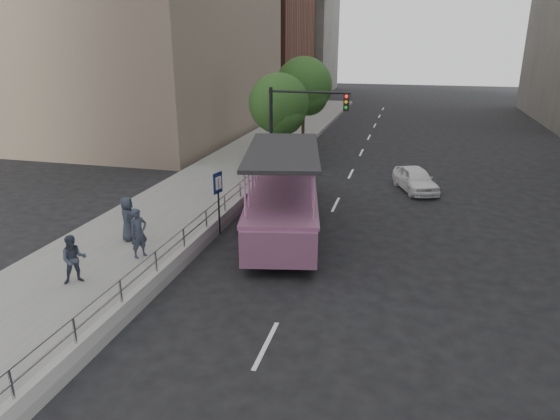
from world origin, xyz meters
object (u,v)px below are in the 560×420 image
object	(u,v)px
pedestrian_far	(128,219)
pedestrian_mid	(74,259)
pedestrian_near	(139,233)
car	(415,179)
parking_sign	(218,196)
street_tree_far	(305,88)
street_tree_near	(280,106)
duck_boat	(284,194)
traffic_signal	(293,121)

from	to	relation	value
pedestrian_far	pedestrian_mid	bearing A→B (deg)	164.94
pedestrian_near	pedestrian_mid	bearing A→B (deg)	-175.77
car	parking_sign	distance (m)	11.35
street_tree_far	street_tree_near	bearing A→B (deg)	-91.91
duck_boat	pedestrian_far	xyz separation A→B (m)	(-5.00, -4.09, -0.16)
pedestrian_far	traffic_signal	world-z (taller)	traffic_signal
duck_boat	car	xyz separation A→B (m)	(5.44, 6.38, -0.68)
duck_boat	street_tree_far	world-z (taller)	street_tree_far
parking_sign	street_tree_far	world-z (taller)	street_tree_far
pedestrian_near	traffic_signal	distance (m)	11.51
pedestrian_near	traffic_signal	size ratio (longest dim) A/B	0.34
pedestrian_near	pedestrian_far	bearing A→B (deg)	69.56
car	pedestrian_far	distance (m)	14.79
car	pedestrian_near	world-z (taller)	pedestrian_near
duck_boat	street_tree_near	xyz separation A→B (m)	(-2.51, 8.94, 2.51)
duck_boat	pedestrian_mid	xyz separation A→B (m)	(-4.76, -7.64, -0.22)
duck_boat	street_tree_near	bearing A→B (deg)	105.67
pedestrian_mid	street_tree_far	xyz separation A→B (m)	(2.45, 22.58, 3.22)
street_tree_far	pedestrian_far	bearing A→B (deg)	-98.06
pedestrian_near	street_tree_far	xyz separation A→B (m)	(1.50, 20.32, 3.12)
traffic_signal	pedestrian_mid	bearing A→B (deg)	-106.32
pedestrian_far	street_tree_far	size ratio (longest dim) A/B	0.26
pedestrian_near	street_tree_near	size ratio (longest dim) A/B	0.31
car	pedestrian_near	bearing A→B (deg)	-149.56
traffic_signal	street_tree_far	xyz separation A→B (m)	(-1.40, 9.43, 0.81)
traffic_signal	parking_sign	bearing A→B (deg)	-99.78
car	traffic_signal	size ratio (longest dim) A/B	0.71
pedestrian_near	pedestrian_mid	world-z (taller)	pedestrian_near
pedestrian_mid	street_tree_near	size ratio (longest dim) A/B	0.27
pedestrian_mid	street_tree_near	distance (m)	16.96
pedestrian_mid	parking_sign	world-z (taller)	parking_sign
pedestrian_mid	traffic_signal	xyz separation A→B (m)	(3.85, 13.15, 2.42)
car	street_tree_far	size ratio (longest dim) A/B	0.57
duck_boat	parking_sign	xyz separation A→B (m)	(-2.20, -1.96, 0.33)
duck_boat	traffic_signal	xyz separation A→B (m)	(-0.91, 5.51, 2.19)
street_tree_far	duck_boat	bearing A→B (deg)	-81.22
pedestrian_mid	street_tree_near	xyz separation A→B (m)	(2.25, 16.58, 2.74)
pedestrian_mid	parking_sign	bearing A→B (deg)	28.32
car	traffic_signal	distance (m)	7.03
pedestrian_far	parking_sign	distance (m)	3.55
duck_boat	street_tree_far	xyz separation A→B (m)	(-2.31, 14.94, 3.00)
car	pedestrian_near	size ratio (longest dim) A/B	2.08
car	traffic_signal	bearing A→B (deg)	166.41
traffic_signal	street_tree_near	bearing A→B (deg)	114.98
street_tree_far	car	bearing A→B (deg)	-47.84
duck_boat	pedestrian_near	xyz separation A→B (m)	(-3.81, -5.38, -0.12)
street_tree_near	street_tree_far	distance (m)	6.02
pedestrian_near	pedestrian_far	xyz separation A→B (m)	(-1.19, 1.30, -0.04)
pedestrian_far	traffic_signal	bearing A→B (deg)	-42.02
duck_boat	pedestrian_mid	world-z (taller)	duck_boat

